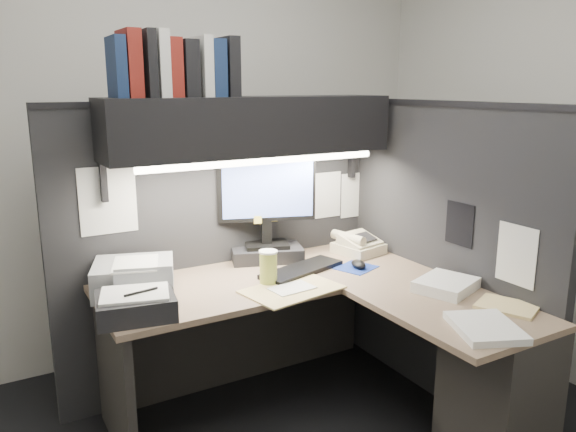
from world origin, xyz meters
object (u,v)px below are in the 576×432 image
(monitor, at_px, (267,220))
(telephone, at_px, (359,245))
(keyboard, at_px, (302,270))
(notebook_stack, at_px, (136,306))
(desk, at_px, (381,356))
(coffee_cup, at_px, (268,268))
(printer, at_px, (134,277))
(overhead_shelf, at_px, (251,126))

(monitor, relative_size, telephone, 2.41)
(keyboard, bearing_deg, notebook_stack, 173.24)
(telephone, bearing_deg, keyboard, -176.12)
(desk, xyz_separation_m, keyboard, (-0.12, 0.54, 0.30))
(telephone, bearing_deg, notebook_stack, -179.96)
(coffee_cup, height_order, printer, coffee_cup)
(telephone, xyz_separation_m, printer, (-1.33, 0.02, 0.03))
(monitor, relative_size, coffee_cup, 3.62)
(overhead_shelf, bearing_deg, coffee_cup, -101.83)
(overhead_shelf, distance_m, coffee_cup, 0.75)
(keyboard, bearing_deg, printer, 154.10)
(monitor, relative_size, keyboard, 1.20)
(keyboard, distance_m, notebook_stack, 0.94)
(coffee_cup, xyz_separation_m, printer, (-0.61, 0.23, -0.01))
(telephone, height_order, printer, printer)
(overhead_shelf, relative_size, keyboard, 3.12)
(overhead_shelf, distance_m, keyboard, 0.81)
(overhead_shelf, distance_m, telephone, 0.98)
(printer, distance_m, notebook_stack, 0.31)
(monitor, xyz_separation_m, keyboard, (0.06, -0.28, -0.22))
(desk, bearing_deg, keyboard, 102.53)
(desk, height_order, keyboard, keyboard)
(keyboard, xyz_separation_m, telephone, (0.47, 0.13, 0.04))
(notebook_stack, bearing_deg, overhead_shelf, 26.10)
(monitor, distance_m, coffee_cup, 0.43)
(desk, height_order, overhead_shelf, overhead_shelf)
(keyboard, height_order, coffee_cup, coffee_cup)
(overhead_shelf, bearing_deg, keyboard, -50.00)
(notebook_stack, bearing_deg, printer, 76.04)
(printer, height_order, notebook_stack, printer)
(monitor, xyz_separation_m, printer, (-0.79, -0.13, -0.16))
(monitor, bearing_deg, keyboard, -58.58)
(monitor, bearing_deg, overhead_shelf, -131.80)
(keyboard, height_order, notebook_stack, notebook_stack)
(desk, bearing_deg, printer, 144.88)
(overhead_shelf, distance_m, printer, 0.97)
(desk, relative_size, printer, 4.57)
(keyboard, distance_m, telephone, 0.49)
(notebook_stack, bearing_deg, keyboard, 9.20)
(desk, bearing_deg, coffee_cup, 128.42)
(keyboard, bearing_deg, coffee_cup, -177.99)
(monitor, bearing_deg, desk, -58.36)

